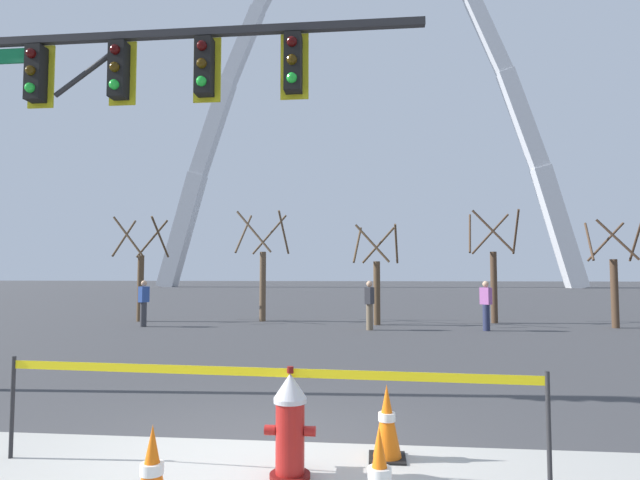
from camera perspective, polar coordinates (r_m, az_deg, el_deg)
ground_plane at (r=5.76m, az=-6.86°, el=-22.17°), size 240.00×240.00×0.00m
fire_hydrant at (r=4.96m, az=-3.28°, el=-19.62°), size 0.46×0.48×0.99m
caution_tape_barrier at (r=5.02m, az=-6.80°, el=-16.87°), size 5.08×0.33×1.00m
traffic_cone_mid_sidewalk at (r=4.31m, az=-17.96°, el=-23.46°), size 0.36×0.36×0.73m
traffic_cone_curb_edge at (r=5.48m, az=7.35°, el=-19.24°), size 0.36×0.36×0.73m
traffic_signal_gantry at (r=9.23m, az=-23.68°, el=12.82°), size 7.82×0.44×6.00m
monument_arch at (r=72.10m, az=4.75°, el=14.18°), size 55.93×2.22×54.66m
tree_far_left at (r=21.18m, az=-19.08°, el=-3.66°), size 1.84×1.85×3.98m
tree_left_mid at (r=20.21m, az=-6.30°, el=-3.58°), size 1.93×1.94×4.19m
tree_center_left at (r=18.77m, az=6.23°, el=-4.43°), size 1.65×1.66×3.56m
tree_center_right at (r=20.40m, az=18.49°, el=-3.47°), size 1.91×1.92×4.15m
tree_right_mid at (r=20.23m, az=29.53°, el=-3.82°), size 1.69×1.70×3.64m
pedestrian_walking_left at (r=17.06m, az=5.46°, el=-7.08°), size 0.32×0.39×1.59m
pedestrian_standing_center at (r=17.59m, az=17.75°, el=-6.82°), size 0.38×0.39×1.59m
pedestrian_walking_right at (r=19.06m, az=-18.78°, el=-6.54°), size 0.31×0.39×1.59m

